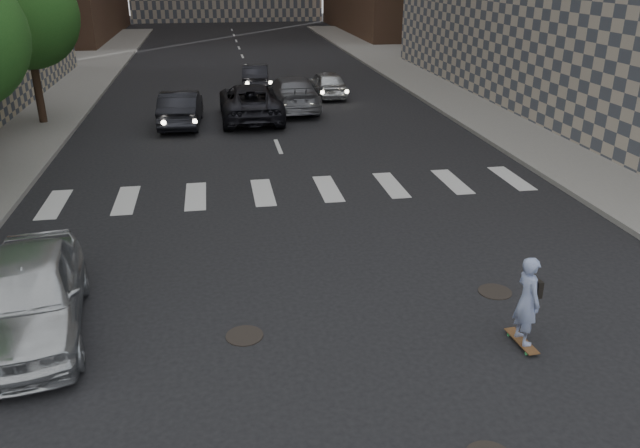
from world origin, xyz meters
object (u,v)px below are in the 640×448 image
at_px(silver_sedan, 29,295).
at_px(traffic_car_c, 250,102).
at_px(traffic_car_a, 181,108).
at_px(traffic_car_e, 256,76).
at_px(tree_c, 26,10).
at_px(traffic_car_b, 291,93).
at_px(traffic_car_d, 327,84).
at_px(skateboarder, 528,300).

distance_m(silver_sedan, traffic_car_c, 17.41).
distance_m(traffic_car_a, traffic_car_e, 8.92).
distance_m(tree_c, traffic_car_b, 11.49).
height_order(silver_sedan, traffic_car_e, silver_sedan).
bearing_deg(traffic_car_c, silver_sedan, 72.54).
height_order(traffic_car_b, traffic_car_d, traffic_car_b).
bearing_deg(traffic_car_d, skateboarder, 85.99).
bearing_deg(traffic_car_e, traffic_car_b, 107.21).
relative_size(silver_sedan, traffic_car_e, 1.19).
bearing_deg(traffic_car_b, skateboarder, 92.19).
xyz_separation_m(silver_sedan, traffic_car_c, (5.13, 16.63, -0.01)).
bearing_deg(traffic_car_b, traffic_car_e, -80.62).
distance_m(silver_sedan, traffic_car_d, 23.06).
relative_size(tree_c, traffic_car_a, 1.47).
height_order(traffic_car_b, traffic_car_c, traffic_car_b).
xyz_separation_m(tree_c, skateboarder, (12.40, -19.06, -3.73)).
height_order(tree_c, silver_sedan, tree_c).
relative_size(traffic_car_d, traffic_car_e, 1.01).
xyz_separation_m(tree_c, silver_sedan, (3.61, -17.14, -3.86)).
height_order(tree_c, traffic_car_d, tree_c).
distance_m(tree_c, skateboarder, 23.04).
relative_size(traffic_car_a, traffic_car_d, 1.15).
relative_size(tree_c, traffic_car_c, 1.18).
bearing_deg(traffic_car_e, skateboarder, 101.65).
bearing_deg(traffic_car_d, tree_c, 14.34).
distance_m(traffic_car_b, traffic_car_d, 3.57).
height_order(tree_c, traffic_car_b, tree_c).
relative_size(traffic_car_b, traffic_car_e, 1.38).
height_order(skateboarder, traffic_car_c, skateboarder).
bearing_deg(traffic_car_b, traffic_car_d, -130.34).
bearing_deg(silver_sedan, skateboarder, -20.25).
height_order(traffic_car_c, traffic_car_e, traffic_car_c).
bearing_deg(tree_c, traffic_car_c, -3.29).
bearing_deg(traffic_car_e, tree_c, 41.70).
height_order(traffic_car_c, traffic_car_d, traffic_car_c).
bearing_deg(tree_c, silver_sedan, -78.11).
xyz_separation_m(traffic_car_c, traffic_car_e, (0.79, 7.51, -0.14)).
distance_m(traffic_car_c, traffic_car_d, 6.13).
distance_m(skateboarder, traffic_car_c, 18.92).
bearing_deg(traffic_car_d, traffic_car_c, 44.02).
xyz_separation_m(tree_c, traffic_car_d, (12.95, 3.95, -3.98)).
height_order(silver_sedan, traffic_car_d, silver_sedan).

